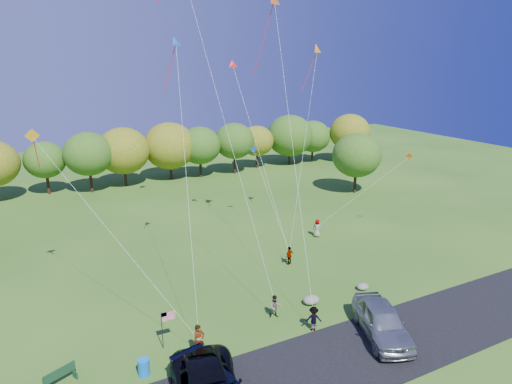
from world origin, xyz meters
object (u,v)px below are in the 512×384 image
Objects in this scene: flyer_c at (314,319)px; flyer_d at (289,255)px; flyer_b at (275,307)px; park_bench at (60,375)px; flyer_a at (199,341)px; trash_barrel at (144,367)px; minivan_silver at (382,321)px; flyer_e at (317,228)px.

flyer_c reaches higher than flyer_d.
flyer_b is 12.91m from park_bench.
flyer_a is 7.25m from park_bench.
flyer_b is at bearing 10.81° from trash_barrel.
flyer_b is at bearing 32.10° from flyer_d.
flyer_d is 16.09m from trash_barrel.
flyer_a is 1.15× the size of park_bench.
minivan_silver is 11.20m from flyer_d.
minivan_silver is at bearing 120.88° from flyer_e.
flyer_d is at bearing -85.36° from flyer_c.
flyer_e is at bearing 31.81° from trash_barrel.
flyer_e is at bearing 23.13° from flyer_a.
flyer_b is 1.00× the size of flyer_d.
flyer_c is at bearing 106.42° from flyer_e.
flyer_d is at bearing 23.27° from flyer_a.
flyer_c is 14.40m from park_bench.
flyer_b is 9.09m from trash_barrel.
flyer_a reaches higher than flyer_d.
flyer_a is at bearing 16.38° from flyer_d.
flyer_a is at bearing 3.64° from trash_barrel.
flyer_c is 15.59m from flyer_e.
flyer_d is 19.12m from park_bench.
minivan_silver is at bearing -30.77° from flyer_a.
park_bench is at bearing 76.65° from flyer_e.
flyer_d is 0.90× the size of flyer_e.
trash_barrel is at bearing 10.27° from flyer_d.
flyer_a is 20.04m from flyer_e.
minivan_silver is 3.76× the size of flyer_d.
flyer_a is 13.31m from flyer_d.
flyer_d is (10.74, 7.87, -0.19)m from flyer_a.
flyer_e reaches higher than trash_barrel.
flyer_e is (16.19, 11.81, -0.11)m from flyer_a.
trash_barrel is at bearing -42.89° from park_bench.
minivan_silver reaches higher than flyer_d.
flyer_e reaches higher than park_bench.
flyer_c is 0.93× the size of flyer_e.
park_bench is (-14.26, 1.98, -0.28)m from flyer_c.
flyer_b is (5.75, 1.50, -0.20)m from flyer_a.
flyer_b is 1.63× the size of trash_barrel.
park_bench is at bearing 0.80° from flyer_d.
flyer_d reaches higher than flyer_b.
flyer_a is 1.26× the size of flyer_b.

